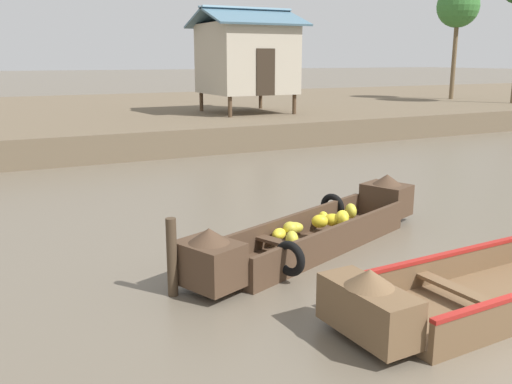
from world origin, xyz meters
name	(u,v)px	position (x,y,z in m)	size (l,w,h in m)	color
ground_plane	(217,176)	(0.00, 10.00, 0.00)	(300.00, 300.00, 0.00)	#665B4C
riverbank_strip	(108,117)	(0.00, 23.21, 0.45)	(160.00, 20.00, 0.89)	brown
banana_boat	(314,230)	(-0.87, 3.74, 0.32)	(5.39, 2.80, 0.92)	#473323
viewer_boat	(508,279)	(0.32, 0.87, 0.28)	(5.39, 1.68, 0.88)	brown
stilt_house_mid_left	(246,57)	(4.66, 17.74, 3.17)	(3.99, 3.92, 4.26)	#4C3826
palm_tree_far	(458,7)	(18.59, 19.94, 5.84)	(2.28, 2.28, 6.15)	brown
mooring_post	(172,257)	(-3.60, 2.99, 0.54)	(0.14, 0.14, 1.08)	#423323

